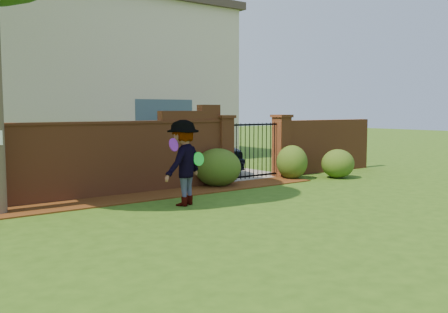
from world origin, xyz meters
TOP-DOWN VIEW (x-y plane):
  - ground at (0.00, 0.00)m, footprint 80.00×80.00m
  - mulch_bed at (-0.95, 3.34)m, footprint 11.10×1.08m
  - brick_wall at (-2.01, 4.00)m, footprint 8.70×0.31m
  - brick_wall_return at (6.60, 4.00)m, footprint 4.00×0.25m
  - pillar_left at (2.40, 4.00)m, footprint 0.50×0.50m
  - pillar_right at (4.60, 4.00)m, footprint 0.50×0.50m
  - iron_gate at (3.50, 4.00)m, footprint 1.78×0.03m
  - driveway at (3.50, 8.00)m, footprint 3.20×8.00m
  - house at (1.00, 12.00)m, footprint 12.40×6.40m
  - car at (3.34, 6.71)m, footprint 2.43×4.72m
  - shrub_left at (1.92, 3.62)m, footprint 1.24×1.24m
  - shrub_middle at (4.49, 3.44)m, footprint 0.90×0.90m
  - shrub_right at (5.73, 2.77)m, footprint 0.97×0.97m
  - man at (-0.20, 1.94)m, footprint 1.35×1.10m
  - frisbee_purple at (-0.58, 1.76)m, footprint 0.28×0.18m
  - frisbee_green at (0.11, 1.88)m, footprint 0.30×0.10m

SIDE VIEW (x-z plane):
  - ground at x=0.00m, z-range -0.01..0.00m
  - driveway at x=3.50m, z-range 0.00..0.01m
  - mulch_bed at x=-0.95m, z-range 0.00..0.03m
  - shrub_right at x=5.73m, z-range 0.00..0.86m
  - shrub_middle at x=4.49m, z-range 0.00..0.99m
  - shrub_left at x=1.92m, z-range 0.00..1.01m
  - car at x=3.34m, z-range 0.00..1.54m
  - brick_wall_return at x=6.60m, z-range 0.00..1.70m
  - iron_gate at x=3.50m, z-range 0.05..1.65m
  - man at x=-0.20m, z-range 0.00..1.82m
  - brick_wall at x=-2.01m, z-range -0.15..2.01m
  - pillar_left at x=2.40m, z-range 0.02..1.90m
  - pillar_right at x=4.60m, z-range 0.02..1.90m
  - frisbee_green at x=0.11m, z-range 0.83..1.13m
  - frisbee_purple at x=-0.58m, z-range 1.18..1.46m
  - house at x=1.00m, z-range 0.01..6.31m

